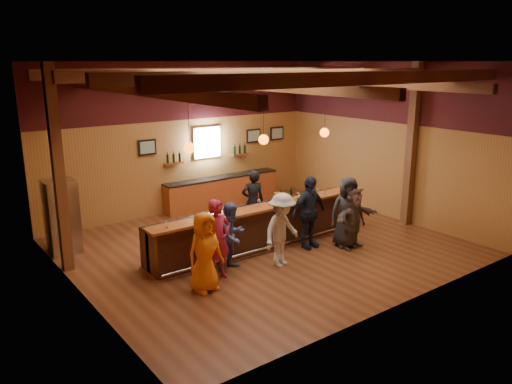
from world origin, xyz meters
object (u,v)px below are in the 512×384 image
customer_denim (232,236)px  customer_redvest (218,240)px  customer_orange (205,252)px  customer_white (282,230)px  bottle_a (281,197)px  back_bar_cabinet (222,191)px  bartender (253,201)px  bar_counter (260,225)px  customer_brown (353,218)px  ice_bucket (279,198)px  customer_navy (309,212)px  stainless_fridge (61,217)px  customer_dark (347,212)px

customer_denim → customer_redvest: bearing=-172.3°
customer_orange → customer_white: 2.04m
customer_redvest → bottle_a: 2.54m
back_bar_cabinet → bartender: bearing=-105.7°
bar_counter → customer_denim: size_ratio=4.08×
back_bar_cabinet → customer_redvest: customer_redvest is taller
customer_orange → bartender: (2.87, 2.29, 0.04)m
customer_redvest → customer_denim: size_ratio=1.13×
bar_counter → customer_brown: customer_brown is taller
back_bar_cabinet → bartender: (-0.75, -2.68, 0.38)m
ice_bucket → customer_white: bearing=-125.7°
bottle_a → bar_counter: bearing=149.5°
back_bar_cabinet → customer_denim: bearing=-120.5°
customer_denim → customer_orange: bearing=-168.3°
customer_navy → ice_bucket: (-0.52, 0.54, 0.33)m
back_bar_cabinet → stainless_fridge: 5.43m
customer_brown → customer_navy: bearing=138.2°
customer_denim → bottle_a: (1.86, 0.58, 0.46)m
stainless_fridge → back_bar_cabinet: bearing=11.9°
customer_denim → customer_white: bearing=-43.3°
back_bar_cabinet → stainless_fridge: size_ratio=2.22×
customer_white → bottle_a: bearing=37.4°
customer_navy → ice_bucket: 0.82m
customer_navy → customer_dark: customer_navy is taller
bartender → customer_brown: bearing=136.3°
bar_counter → back_bar_cabinet: bar_counter is taller
customer_orange → bottle_a: bearing=15.9°
customer_denim → back_bar_cabinet: bearing=42.6°
back_bar_cabinet → customer_white: customer_white is taller
customer_brown → bar_counter: bearing=134.6°
ice_bucket → bottle_a: (0.11, 0.05, -0.01)m
customer_brown → customer_dark: customer_dark is taller
customer_dark → customer_white: bearing=-154.4°
bar_counter → customer_redvest: bearing=-150.8°
stainless_fridge → customer_denim: (2.71, -3.29, -0.13)m
customer_orange → bottle_a: 3.13m
customer_brown → ice_bucket: size_ratio=6.01×
customer_orange → customer_white: customer_white is taller
bartender → stainless_fridge: bearing=-0.4°
customer_brown → bottle_a: bearing=131.3°
bar_counter → back_bar_cabinet: (1.18, 3.57, -0.05)m
back_bar_cabinet → bartender: bartender is taller
customer_redvest → ice_bucket: size_ratio=6.79×
customer_navy → customer_dark: size_ratio=1.02×
ice_bucket → customer_orange: bearing=-158.5°
stainless_fridge → customer_dark: stainless_fridge is taller
customer_white → customer_navy: customer_navy is taller
customer_denim → customer_dark: (3.08, -0.52, 0.12)m
customer_denim → bartender: size_ratio=0.90×
ice_bucket → stainless_fridge: bearing=148.2°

